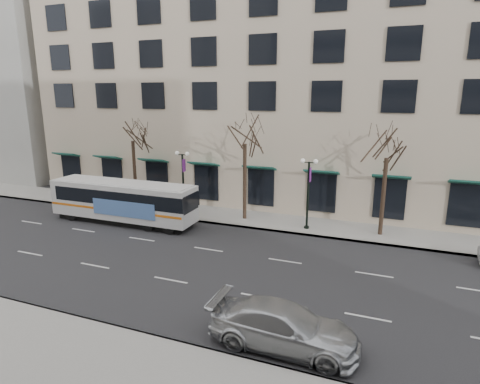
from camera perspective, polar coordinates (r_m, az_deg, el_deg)
The scene contains 11 objects.
ground at distance 23.82m, azimuth -6.95°, elevation -10.04°, with size 160.00×160.00×0.00m, color black.
sidewalk_far at distance 30.18m, azimuth 9.75°, elevation -4.76°, with size 80.00×4.00×0.15m, color gray.
building_hotel at distance 42.07m, azimuth 4.18°, elevation 17.09°, with size 40.00×20.00×24.00m, color #BDA890.
building_far_upblock at distance 63.08m, azimuth -30.33°, elevation 16.05°, with size 28.00×20.00×28.00m, color #999993.
tree_far_left at distance 34.74m, azimuth -15.11°, elevation 8.59°, with size 3.60×3.60×8.34m.
tree_far_mid at distance 29.93m, azimuth 0.70°, elevation 8.68°, with size 3.60×3.60×8.55m.
tree_far_right at distance 28.08m, azimuth 20.29°, elevation 6.49°, with size 3.60×3.60×8.06m.
lamp_post_left at distance 32.09m, azimuth -8.08°, elevation 1.74°, with size 1.22×0.45×5.21m.
lamp_post_right at distance 28.63m, azimuth 9.67°, elevation 0.20°, with size 1.22×0.45×5.21m.
city_bus at distance 31.55m, azimuth -16.19°, elevation -1.18°, with size 11.63×2.61×3.15m.
silver_car at distance 16.42m, azimuth 6.24°, elevation -18.47°, with size 2.39×5.87×1.70m, color #B5B8BD.
Camera 1 is at (10.50, -19.10, 9.62)m, focal length 30.00 mm.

